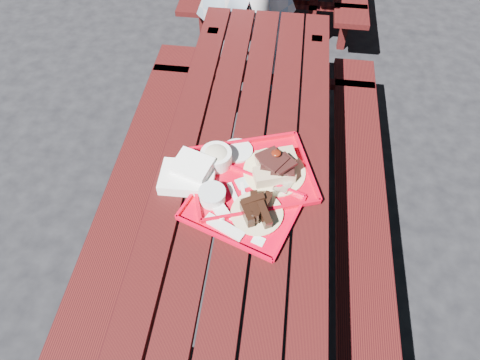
{
  "coord_description": "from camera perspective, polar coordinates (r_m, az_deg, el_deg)",
  "views": [
    {
      "loc": [
        0.13,
        -1.18,
        2.2
      ],
      "look_at": [
        0.0,
        -0.15,
        0.82
      ],
      "focal_mm": 32.0,
      "sensor_mm": 36.0,
      "label": 1
    }
  ],
  "objects": [
    {
      "name": "ground",
      "position": [
        2.5,
        0.44,
        -8.61
      ],
      "size": [
        60.0,
        60.0,
        0.0
      ],
      "primitive_type": "plane",
      "color": "black",
      "rests_on": "ground"
    },
    {
      "name": "picnic_table_near",
      "position": [
        2.03,
        0.54,
        -1.06
      ],
      "size": [
        1.41,
        2.4,
        0.75
      ],
      "color": "#3A0D0B",
      "rests_on": "ground"
    },
    {
      "name": "near_tray",
      "position": [
        1.81,
        1.39,
        1.66
      ],
      "size": [
        0.6,
        0.53,
        0.16
      ],
      "color": "red",
      "rests_on": "picnic_table_near"
    },
    {
      "name": "white_cloth",
      "position": [
        1.8,
        -6.8,
        0.76
      ],
      "size": [
        0.23,
        0.2,
        0.09
      ],
      "color": "white",
      "rests_on": "picnic_table_near"
    },
    {
      "name": "far_tray",
      "position": [
        1.71,
        -0.07,
        -3.65
      ],
      "size": [
        0.51,
        0.46,
        0.07
      ],
      "color": "red",
      "rests_on": "picnic_table_near"
    }
  ]
}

